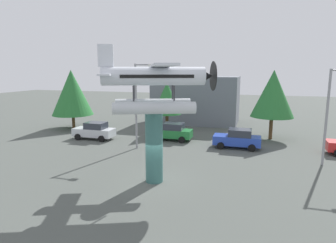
{
  "coord_description": "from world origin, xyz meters",
  "views": [
    {
      "loc": [
        5.98,
        -16.66,
        7.01
      ],
      "look_at": [
        0.0,
        3.0,
        3.38
      ],
      "focal_mm": 31.14,
      "sensor_mm": 36.0,
      "label": 1
    }
  ],
  "objects_px": {
    "car_mid_green": "(172,132)",
    "tree_west": "(72,93)",
    "streetlight_secondary": "(331,110)",
    "tree_center_back": "(273,94)",
    "tree_east": "(167,98)",
    "streetlight_primary": "(138,100)",
    "storefront_building": "(196,100)",
    "floatplane_monument": "(156,84)",
    "display_pedestal": "(154,147)",
    "car_far_blue": "(238,139)",
    "car_near_silver": "(94,131)"
  },
  "relations": [
    {
      "from": "display_pedestal",
      "to": "floatplane_monument",
      "type": "height_order",
      "value": "floatplane_monument"
    },
    {
      "from": "car_far_blue",
      "to": "tree_west",
      "type": "height_order",
      "value": "tree_west"
    },
    {
      "from": "floatplane_monument",
      "to": "car_far_blue",
      "type": "bearing_deg",
      "value": 43.74
    },
    {
      "from": "streetlight_secondary",
      "to": "storefront_building",
      "type": "distance_m",
      "value": 20.04
    },
    {
      "from": "display_pedestal",
      "to": "floatplane_monument",
      "type": "xyz_separation_m",
      "value": [
        0.12,
        0.05,
        3.92
      ]
    },
    {
      "from": "streetlight_secondary",
      "to": "tree_center_back",
      "type": "distance_m",
      "value": 8.58
    },
    {
      "from": "car_far_blue",
      "to": "streetlight_primary",
      "type": "xyz_separation_m",
      "value": [
        -8.55,
        -2.74,
        3.53
      ]
    },
    {
      "from": "car_mid_green",
      "to": "tree_west",
      "type": "distance_m",
      "value": 13.88
    },
    {
      "from": "streetlight_secondary",
      "to": "tree_center_back",
      "type": "bearing_deg",
      "value": 114.9
    },
    {
      "from": "streetlight_primary",
      "to": "streetlight_secondary",
      "type": "distance_m",
      "value": 15.18
    },
    {
      "from": "streetlight_primary",
      "to": "storefront_building",
      "type": "bearing_deg",
      "value": 81.43
    },
    {
      "from": "tree_center_back",
      "to": "car_mid_green",
      "type": "bearing_deg",
      "value": -160.04
    },
    {
      "from": "streetlight_secondary",
      "to": "storefront_building",
      "type": "height_order",
      "value": "streetlight_secondary"
    },
    {
      "from": "car_mid_green",
      "to": "floatplane_monument",
      "type": "bearing_deg",
      "value": 101.2
    },
    {
      "from": "car_far_blue",
      "to": "tree_east",
      "type": "xyz_separation_m",
      "value": [
        -8.05,
        4.33,
        3.05
      ]
    },
    {
      "from": "streetlight_primary",
      "to": "floatplane_monument",
      "type": "bearing_deg",
      "value": -59.61
    },
    {
      "from": "floatplane_monument",
      "to": "tree_center_back",
      "type": "height_order",
      "value": "floatplane_monument"
    },
    {
      "from": "tree_west",
      "to": "streetlight_secondary",
      "type": "bearing_deg",
      "value": -14.32
    },
    {
      "from": "storefront_building",
      "to": "tree_east",
      "type": "xyz_separation_m",
      "value": [
        -1.75,
        -7.85,
        0.84
      ]
    },
    {
      "from": "car_far_blue",
      "to": "storefront_building",
      "type": "bearing_deg",
      "value": -62.66
    },
    {
      "from": "car_far_blue",
      "to": "tree_center_back",
      "type": "distance_m",
      "value": 6.73
    },
    {
      "from": "car_far_blue",
      "to": "tree_center_back",
      "type": "height_order",
      "value": "tree_center_back"
    },
    {
      "from": "streetlight_primary",
      "to": "storefront_building",
      "type": "relative_size",
      "value": 0.69
    },
    {
      "from": "streetlight_secondary",
      "to": "tree_west",
      "type": "distance_m",
      "value": 27.27
    },
    {
      "from": "car_mid_green",
      "to": "streetlight_primary",
      "type": "relative_size",
      "value": 0.55
    },
    {
      "from": "display_pedestal",
      "to": "tree_east",
      "type": "distance_m",
      "value": 14.68
    },
    {
      "from": "car_far_blue",
      "to": "tree_west",
      "type": "xyz_separation_m",
      "value": [
        -19.8,
        3.65,
        3.47
      ]
    },
    {
      "from": "car_far_blue",
      "to": "tree_east",
      "type": "bearing_deg",
      "value": -28.29
    },
    {
      "from": "tree_east",
      "to": "tree_center_back",
      "type": "height_order",
      "value": "tree_center_back"
    },
    {
      "from": "tree_west",
      "to": "tree_center_back",
      "type": "distance_m",
      "value": 22.85
    },
    {
      "from": "car_far_blue",
      "to": "streetlight_primary",
      "type": "bearing_deg",
      "value": 17.75
    },
    {
      "from": "display_pedestal",
      "to": "storefront_building",
      "type": "xyz_separation_m",
      "value": [
        -1.76,
        22.0,
        0.84
      ]
    },
    {
      "from": "display_pedestal",
      "to": "car_far_blue",
      "type": "distance_m",
      "value": 10.91
    },
    {
      "from": "tree_west",
      "to": "tree_east",
      "type": "height_order",
      "value": "tree_west"
    },
    {
      "from": "car_mid_green",
      "to": "car_far_blue",
      "type": "bearing_deg",
      "value": 169.83
    },
    {
      "from": "tree_center_back",
      "to": "floatplane_monument",
      "type": "bearing_deg",
      "value": -117.27
    },
    {
      "from": "car_mid_green",
      "to": "tree_east",
      "type": "distance_m",
      "value": 4.62
    },
    {
      "from": "car_mid_green",
      "to": "storefront_building",
      "type": "height_order",
      "value": "storefront_building"
    },
    {
      "from": "floatplane_monument",
      "to": "car_near_silver",
      "type": "relative_size",
      "value": 2.4
    },
    {
      "from": "storefront_building",
      "to": "tree_center_back",
      "type": "xyz_separation_m",
      "value": [
        9.32,
        -7.51,
        1.58
      ]
    },
    {
      "from": "tree_east",
      "to": "floatplane_monument",
      "type": "bearing_deg",
      "value": -75.56
    },
    {
      "from": "car_mid_green",
      "to": "tree_west",
      "type": "bearing_deg",
      "value": -10.59
    },
    {
      "from": "display_pedestal",
      "to": "tree_center_back",
      "type": "relative_size",
      "value": 0.64
    },
    {
      "from": "storefront_building",
      "to": "tree_east",
      "type": "height_order",
      "value": "storefront_building"
    },
    {
      "from": "car_near_silver",
      "to": "streetlight_secondary",
      "type": "relative_size",
      "value": 0.59
    },
    {
      "from": "car_far_blue",
      "to": "streetlight_primary",
      "type": "height_order",
      "value": "streetlight_primary"
    },
    {
      "from": "display_pedestal",
      "to": "car_mid_green",
      "type": "bearing_deg",
      "value": 100.54
    },
    {
      "from": "display_pedestal",
      "to": "tree_east",
      "type": "relative_size",
      "value": 0.78
    },
    {
      "from": "car_mid_green",
      "to": "streetlight_primary",
      "type": "xyz_separation_m",
      "value": [
        -1.96,
        -3.92,
        3.53
      ]
    },
    {
      "from": "floatplane_monument",
      "to": "car_mid_green",
      "type": "bearing_deg",
      "value": 79.28
    }
  ]
}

